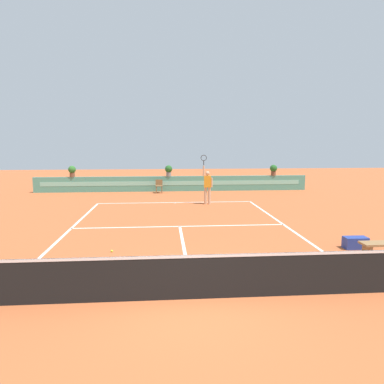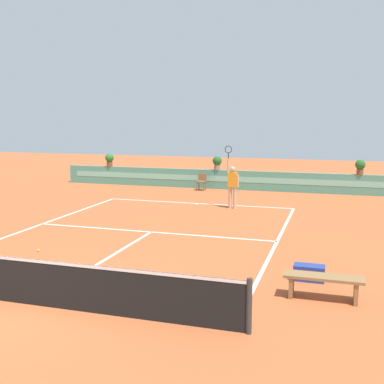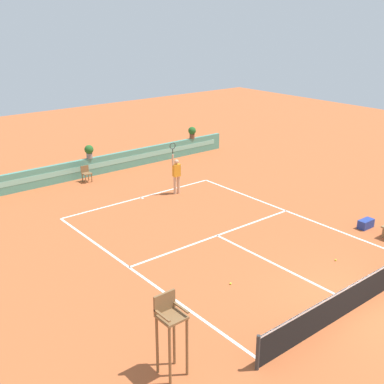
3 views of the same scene
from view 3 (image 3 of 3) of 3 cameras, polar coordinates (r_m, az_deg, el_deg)
name	(u,v)px [view 3 (image 3 of 3)]	position (r m, az deg, el deg)	size (l,w,h in m)	color
ground_plane	(224,239)	(19.15, 3.78, -5.50)	(60.00, 60.00, 0.00)	#B2562D
court_lines	(212,233)	(19.63, 2.36, -4.80)	(8.32, 11.94, 0.01)	white
net	(361,291)	(15.60, 19.18, -10.93)	(8.92, 0.10, 1.00)	#333333
back_wall_barrier	(95,166)	(26.99, -11.30, 2.99)	(18.00, 0.21, 1.00)	#4C8E7A
umpire_chair	(170,326)	(11.92, -2.58, -15.39)	(0.60, 0.60, 2.14)	brown
ball_kid_chair	(86,173)	(25.98, -12.30, 2.20)	(0.44, 0.44, 0.85)	brown
gear_bag	(366,224)	(21.23, 19.69, -3.52)	(0.70, 0.36, 0.36)	navy
tennis_player	(176,173)	(23.50, -1.83, 2.22)	(0.62, 0.26, 2.58)	tan
tennis_ball_near_baseline	(231,284)	(16.12, 4.54, -10.65)	(0.07, 0.07, 0.07)	#CCE033
tennis_ball_mid_court	(336,260)	(18.22, 16.47, -7.65)	(0.07, 0.07, 0.07)	#CCE033
potted_plant_centre	(89,151)	(26.62, -11.97, 4.75)	(0.48, 0.48, 0.72)	gray
potted_plant_far_right	(192,132)	(30.37, 0.01, 7.07)	(0.48, 0.48, 0.72)	brown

